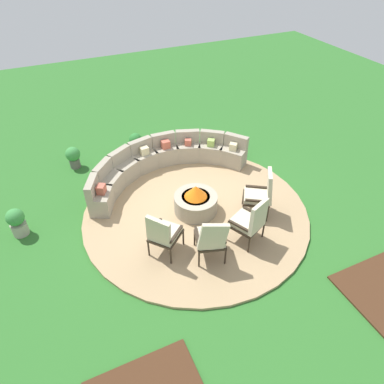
{
  "coord_description": "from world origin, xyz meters",
  "views": [
    {
      "loc": [
        -2.53,
        -5.35,
        5.34
      ],
      "look_at": [
        0.0,
        0.2,
        0.45
      ],
      "focal_mm": 32.46,
      "sensor_mm": 36.0,
      "label": 1
    }
  ],
  "objects_px": {
    "curved_stone_bench": "(162,162)",
    "potted_plant_2": "(73,156)",
    "lounge_chair_back_right": "(261,193)",
    "lounge_chair_back_left": "(250,221)",
    "potted_plant_1": "(17,222)",
    "lounge_chair_front_right": "(211,238)",
    "lounge_chair_front_left": "(163,233)",
    "potted_plant_0": "(136,143)",
    "fire_pit": "(196,201)"
  },
  "relations": [
    {
      "from": "curved_stone_bench",
      "to": "potted_plant_2",
      "type": "relative_size",
      "value": 7.25
    },
    {
      "from": "lounge_chair_back_right",
      "to": "lounge_chair_back_left",
      "type": "bearing_deg",
      "value": 165.89
    },
    {
      "from": "curved_stone_bench",
      "to": "potted_plant_1",
      "type": "bearing_deg",
      "value": -167.88
    },
    {
      "from": "curved_stone_bench",
      "to": "lounge_chair_back_right",
      "type": "bearing_deg",
      "value": -58.77
    },
    {
      "from": "curved_stone_bench",
      "to": "lounge_chair_front_right",
      "type": "relative_size",
      "value": 3.97
    },
    {
      "from": "lounge_chair_front_left",
      "to": "potted_plant_0",
      "type": "bearing_deg",
      "value": 129.92
    },
    {
      "from": "potted_plant_2",
      "to": "curved_stone_bench",
      "type": "bearing_deg",
      "value": -33.4
    },
    {
      "from": "curved_stone_bench",
      "to": "potted_plant_2",
      "type": "distance_m",
      "value": 2.41
    },
    {
      "from": "potted_plant_0",
      "to": "lounge_chair_front_left",
      "type": "bearing_deg",
      "value": -99.4
    },
    {
      "from": "lounge_chair_front_left",
      "to": "lounge_chair_front_right",
      "type": "distance_m",
      "value": 0.91
    },
    {
      "from": "potted_plant_2",
      "to": "lounge_chair_front_left",
      "type": "bearing_deg",
      "value": -74.65
    },
    {
      "from": "potted_plant_2",
      "to": "potted_plant_0",
      "type": "bearing_deg",
      "value": -1.87
    },
    {
      "from": "lounge_chair_front_right",
      "to": "potted_plant_2",
      "type": "relative_size",
      "value": 1.83
    },
    {
      "from": "lounge_chair_back_right",
      "to": "fire_pit",
      "type": "bearing_deg",
      "value": 94.91
    },
    {
      "from": "potted_plant_0",
      "to": "potted_plant_2",
      "type": "relative_size",
      "value": 1.08
    },
    {
      "from": "fire_pit",
      "to": "potted_plant_1",
      "type": "height_order",
      "value": "fire_pit"
    },
    {
      "from": "fire_pit",
      "to": "curved_stone_bench",
      "type": "distance_m",
      "value": 1.7
    },
    {
      "from": "fire_pit",
      "to": "potted_plant_2",
      "type": "distance_m",
      "value": 3.72
    },
    {
      "from": "curved_stone_bench",
      "to": "potted_plant_0",
      "type": "xyz_separation_m",
      "value": [
        -0.3,
        1.27,
        -0.03
      ]
    },
    {
      "from": "lounge_chair_front_left",
      "to": "potted_plant_2",
      "type": "relative_size",
      "value": 1.82
    },
    {
      "from": "lounge_chair_back_right",
      "to": "potted_plant_2",
      "type": "bearing_deg",
      "value": 75.64
    },
    {
      "from": "lounge_chair_back_left",
      "to": "lounge_chair_back_right",
      "type": "height_order",
      "value": "lounge_chair_back_right"
    },
    {
      "from": "lounge_chair_front_left",
      "to": "potted_plant_0",
      "type": "distance_m",
      "value": 3.91
    },
    {
      "from": "lounge_chair_front_left",
      "to": "potted_plant_1",
      "type": "distance_m",
      "value": 3.17
    },
    {
      "from": "lounge_chair_front_right",
      "to": "potted_plant_1",
      "type": "xyz_separation_m",
      "value": [
        -3.35,
        2.31,
        -0.26
      ]
    },
    {
      "from": "lounge_chair_front_right",
      "to": "potted_plant_0",
      "type": "xyz_separation_m",
      "value": [
        -0.14,
        4.34,
        -0.26
      ]
    },
    {
      "from": "curved_stone_bench",
      "to": "lounge_chair_front_right",
      "type": "xyz_separation_m",
      "value": [
        -0.16,
        -3.07,
        0.22
      ]
    },
    {
      "from": "potted_plant_0",
      "to": "potted_plant_2",
      "type": "height_order",
      "value": "potted_plant_0"
    },
    {
      "from": "potted_plant_0",
      "to": "potted_plant_1",
      "type": "relative_size",
      "value": 0.98
    },
    {
      "from": "curved_stone_bench",
      "to": "potted_plant_1",
      "type": "xyz_separation_m",
      "value": [
        -3.51,
        -0.75,
        -0.04
      ]
    },
    {
      "from": "curved_stone_bench",
      "to": "potted_plant_2",
      "type": "xyz_separation_m",
      "value": [
        -2.01,
        1.32,
        -0.05
      ]
    },
    {
      "from": "lounge_chair_back_left",
      "to": "potted_plant_0",
      "type": "relative_size",
      "value": 1.68
    },
    {
      "from": "lounge_chair_back_left",
      "to": "lounge_chair_back_right",
      "type": "relative_size",
      "value": 0.95
    },
    {
      "from": "curved_stone_bench",
      "to": "fire_pit",
      "type": "bearing_deg",
      "value": -84.42
    },
    {
      "from": "lounge_chair_front_left",
      "to": "potted_plant_1",
      "type": "relative_size",
      "value": 1.66
    },
    {
      "from": "lounge_chair_front_right",
      "to": "lounge_chair_back_left",
      "type": "relative_size",
      "value": 1.01
    },
    {
      "from": "curved_stone_bench",
      "to": "lounge_chair_back_left",
      "type": "xyz_separation_m",
      "value": [
        0.76,
        -2.97,
        0.22
      ]
    },
    {
      "from": "lounge_chair_front_right",
      "to": "potted_plant_2",
      "type": "xyz_separation_m",
      "value": [
        -1.85,
        4.39,
        -0.27
      ]
    },
    {
      "from": "lounge_chair_back_left",
      "to": "potted_plant_2",
      "type": "relative_size",
      "value": 1.81
    },
    {
      "from": "potted_plant_1",
      "to": "fire_pit",
      "type": "bearing_deg",
      "value": -14.27
    },
    {
      "from": "lounge_chair_back_left",
      "to": "lounge_chair_front_left",
      "type": "bearing_deg",
      "value": 141.14
    },
    {
      "from": "lounge_chair_front_left",
      "to": "lounge_chair_front_right",
      "type": "relative_size",
      "value": 1.0
    },
    {
      "from": "potted_plant_0",
      "to": "potted_plant_2",
      "type": "xyz_separation_m",
      "value": [
        -1.71,
        0.06,
        -0.02
      ]
    },
    {
      "from": "lounge_chair_back_right",
      "to": "potted_plant_0",
      "type": "bearing_deg",
      "value": 58.05
    },
    {
      "from": "potted_plant_1",
      "to": "lounge_chair_front_right",
      "type": "bearing_deg",
      "value": -34.66
    },
    {
      "from": "curved_stone_bench",
      "to": "lounge_chair_front_left",
      "type": "distance_m",
      "value": 2.75
    },
    {
      "from": "curved_stone_bench",
      "to": "lounge_chair_front_left",
      "type": "relative_size",
      "value": 3.97
    },
    {
      "from": "potted_plant_0",
      "to": "potted_plant_2",
      "type": "bearing_deg",
      "value": 178.13
    },
    {
      "from": "fire_pit",
      "to": "potted_plant_1",
      "type": "xyz_separation_m",
      "value": [
        -3.67,
        0.93,
        0.02
      ]
    },
    {
      "from": "fire_pit",
      "to": "lounge_chair_front_right",
      "type": "distance_m",
      "value": 1.44
    }
  ]
}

